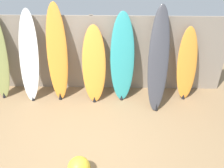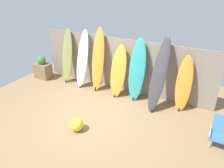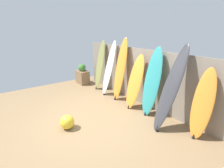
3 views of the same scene
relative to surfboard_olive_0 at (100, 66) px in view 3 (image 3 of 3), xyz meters
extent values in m
plane|color=#8E704C|center=(2.06, -1.69, -0.96)|extent=(7.68, 7.68, 0.00)
cube|color=gray|center=(2.06, 0.31, -0.06)|extent=(6.08, 0.04, 1.80)
cylinder|color=slate|center=(-0.82, 0.35, -0.06)|extent=(0.10, 0.10, 1.80)
cylinder|color=slate|center=(0.62, 0.35, -0.06)|extent=(0.10, 0.10, 1.80)
cylinder|color=slate|center=(2.06, 0.35, -0.06)|extent=(0.10, 0.10, 1.80)
cylinder|color=slate|center=(3.50, 0.35, -0.06)|extent=(0.10, 0.10, 1.80)
ellipsoid|color=olive|center=(0.00, 0.00, 0.01)|extent=(0.44, 0.48, 1.96)
cone|color=black|center=(0.00, -0.19, -0.89)|extent=(0.08, 0.08, 0.12)
ellipsoid|color=white|center=(0.71, -0.06, 0.03)|extent=(0.51, 0.60, 1.99)
cone|color=black|center=(0.71, -0.29, -0.90)|extent=(0.08, 0.08, 0.10)
ellipsoid|color=orange|center=(1.33, -0.02, 0.10)|extent=(0.47, 0.54, 2.12)
cone|color=black|center=(1.33, -0.24, -0.87)|extent=(0.08, 0.08, 0.17)
ellipsoid|color=orange|center=(2.12, -0.08, -0.13)|extent=(0.53, 0.56, 1.67)
cone|color=black|center=(2.12, -0.32, -0.89)|extent=(0.08, 0.08, 0.12)
ellipsoid|color=teal|center=(2.74, -0.03, 0.01)|extent=(0.53, 0.46, 1.95)
cone|color=black|center=(2.74, -0.22, -0.90)|extent=(0.08, 0.08, 0.11)
ellipsoid|color=#38383D|center=(3.49, -0.22, 0.09)|extent=(0.51, 0.94, 2.10)
cone|color=black|center=(3.49, -0.60, -0.87)|extent=(0.08, 0.08, 0.17)
ellipsoid|color=orange|center=(4.17, 0.01, -0.15)|extent=(0.48, 0.43, 1.64)
cone|color=black|center=(4.17, -0.15, -0.90)|extent=(0.08, 0.08, 0.11)
cube|color=#846647|center=(-1.04, -0.27, -0.68)|extent=(0.63, 0.41, 0.58)
sphere|color=#447F38|center=(-1.04, -0.27, -0.24)|extent=(0.33, 0.33, 0.33)
sphere|color=yellow|center=(2.05, -2.30, -0.79)|extent=(0.36, 0.36, 0.36)
camera|label=1|loc=(2.62, -4.90, 2.43)|focal=40.00mm
camera|label=2|loc=(4.97, -5.87, 2.63)|focal=35.00mm
camera|label=3|loc=(5.80, -3.70, 1.49)|focal=28.00mm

